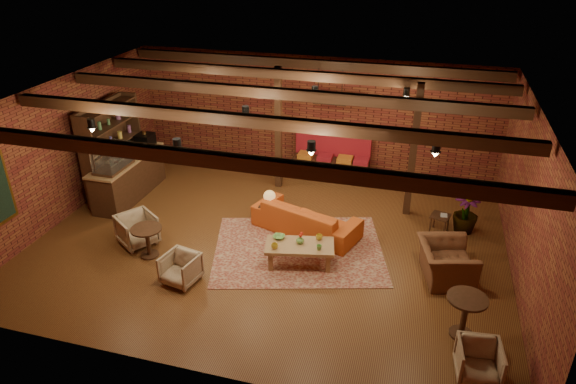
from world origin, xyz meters
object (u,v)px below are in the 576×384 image
(side_table_lamp, at_px, (269,199))
(armchair_far, at_px, (479,360))
(round_table_right, at_px, (465,310))
(coffee_table, at_px, (299,247))
(armchair_b, at_px, (180,267))
(side_table_book, at_px, (440,217))
(sofa, at_px, (306,218))
(armchair_a, at_px, (137,228))
(armchair_right, at_px, (447,257))
(round_table_left, at_px, (147,237))
(plant_tall, at_px, (473,171))

(side_table_lamp, relative_size, armchair_far, 1.32)
(round_table_right, distance_m, armchair_far, 0.92)
(coffee_table, bearing_deg, armchair_b, -150.07)
(armchair_b, distance_m, side_table_book, 5.78)
(armchair_b, bearing_deg, coffee_table, 41.71)
(coffee_table, xyz_separation_m, side_table_book, (2.74, 2.05, -0.01))
(sofa, height_order, armchair_b, sofa)
(armchair_a, distance_m, armchair_right, 6.46)
(sofa, xyz_separation_m, side_table_lamp, (-0.89, 0.10, 0.31))
(armchair_a, relative_size, armchair_right, 0.67)
(coffee_table, relative_size, armchair_b, 2.27)
(sofa, relative_size, round_table_left, 3.64)
(side_table_book, bearing_deg, round_table_left, -156.03)
(sofa, height_order, coffee_table, coffee_table)
(armchair_right, distance_m, round_table_right, 1.60)
(round_table_left, height_order, round_table_right, round_table_right)
(coffee_table, bearing_deg, round_table_right, -21.89)
(side_table_lamp, relative_size, round_table_right, 1.11)
(plant_tall, bearing_deg, side_table_lamp, -168.74)
(armchair_right, relative_size, armchair_far, 1.72)
(side_table_lamp, bearing_deg, armchair_right, -15.44)
(armchair_b, relative_size, round_table_right, 0.84)
(armchair_a, relative_size, armchair_far, 1.15)
(armchair_right, bearing_deg, armchair_far, 177.19)
(round_table_right, height_order, plant_tall, plant_tall)
(round_table_left, distance_m, side_table_book, 6.40)
(armchair_b, bearing_deg, armchair_far, 1.68)
(coffee_table, bearing_deg, sofa, 97.37)
(armchair_right, bearing_deg, round_table_left, 83.71)
(round_table_left, distance_m, armchair_right, 6.03)
(plant_tall, bearing_deg, armchair_right, -102.03)
(round_table_left, relative_size, side_table_book, 1.38)
(side_table_book, relative_size, plant_tall, 0.16)
(sofa, bearing_deg, round_table_right, 161.15)
(armchair_far, bearing_deg, sofa, 129.98)
(armchair_a, distance_m, plant_tall, 7.36)
(armchair_far, distance_m, plant_tall, 4.55)
(sofa, distance_m, round_table_left, 3.47)
(side_table_book, relative_size, round_table_right, 0.62)
(armchair_far, relative_size, plant_tall, 0.22)
(coffee_table, distance_m, side_table_lamp, 1.76)
(coffee_table, xyz_separation_m, plant_tall, (3.28, 2.25, 1.08))
(armchair_a, xyz_separation_m, side_table_book, (6.31, 2.23, 0.03))
(side_table_lamp, xyz_separation_m, round_table_left, (-2.05, -1.93, -0.21))
(armchair_right, height_order, armchair_far, armchair_right)
(round_table_right, bearing_deg, armchair_b, 179.04)
(coffee_table, distance_m, armchair_right, 2.88)
(side_table_book, bearing_deg, sofa, -165.08)
(plant_tall, bearing_deg, sofa, -164.30)
(round_table_left, height_order, armchair_right, armchair_right)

